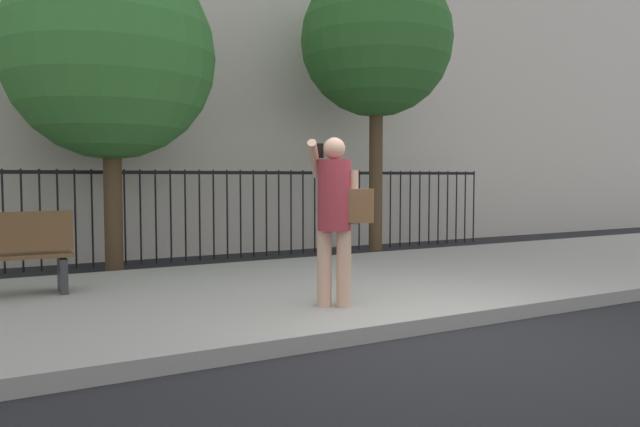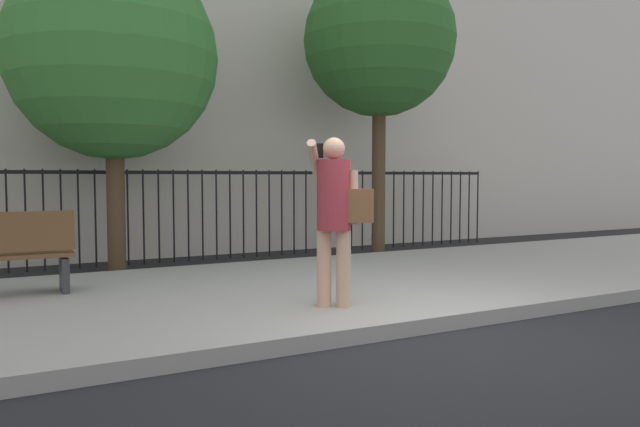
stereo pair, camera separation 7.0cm
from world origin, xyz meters
name	(u,v)px [view 1 (the left image)]	position (x,y,z in m)	size (l,w,h in m)	color
ground_plane	(431,334)	(0.00, 0.00, 0.00)	(60.00, 60.00, 0.00)	black
sidewalk	(319,288)	(0.00, 2.20, 0.07)	(28.00, 4.40, 0.15)	#9E9B93
iron_fence	(220,202)	(0.00, 5.90, 1.02)	(12.03, 0.04, 1.60)	black
pedestrian_on_phone	(337,209)	(-0.52, 0.87, 1.15)	(0.72, 0.64, 1.73)	tan
street_tree_near	(110,56)	(-1.98, 5.09, 3.28)	(3.11, 3.11, 4.85)	#4C3823
street_tree_far	(377,41)	(2.58, 4.77, 3.91)	(2.73, 2.73, 5.30)	#4C3823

